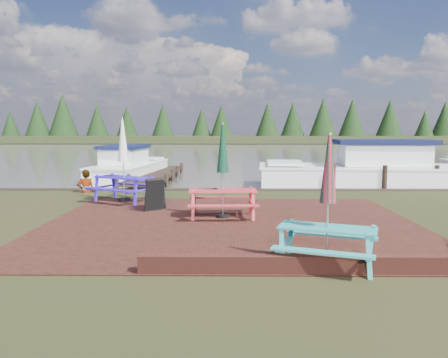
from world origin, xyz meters
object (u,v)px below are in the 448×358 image
picnic_table_blue (124,173)px  boat_jetty (129,168)px  boat_near (363,173)px  chalkboard (155,195)px  jetty (156,175)px  picnic_table_teal (328,221)px  person (85,170)px  picnic_table_red (223,185)px

picnic_table_blue → boat_jetty: bearing=131.0°
boat_jetty → boat_near: (10.59, -3.08, 0.10)m
chalkboard → jetty: bearing=61.9°
picnic_table_teal → person: (-6.82, 8.44, 0.05)m
picnic_table_teal → chalkboard: 6.20m
picnic_table_teal → picnic_table_red: (-1.80, 3.99, 0.07)m
picnic_table_blue → chalkboard: picnic_table_blue is taller
boat_jetty → person: 5.86m
jetty → picnic_table_blue: bearing=-89.0°
picnic_table_blue → jetty: bearing=120.3°
picnic_table_teal → picnic_table_red: size_ratio=0.91×
picnic_table_teal → picnic_table_blue: size_ratio=0.85×
picnic_table_teal → person: picnic_table_teal is taller
person → jetty: bearing=-127.8°
picnic_table_teal → person: bearing=149.2°
jetty → boat_jetty: bearing=151.8°
boat_jetty → picnic_table_blue: bearing=-71.9°
picnic_table_teal → boat_jetty: 15.72m
person → picnic_table_red: bearing=119.7°
boat_near → person: 11.19m
boat_jetty → picnic_table_red: bearing=-58.7°
picnic_table_teal → chalkboard: (-3.72, 4.96, -0.31)m
jetty → boat_near: boat_near is taller
picnic_table_red → person: size_ratio=1.46×
picnic_table_blue → boat_jetty: picnic_table_blue is taller
picnic_table_teal → picnic_table_blue: picnic_table_blue is taller
chalkboard → person: 4.68m
boat_near → boat_jetty: bearing=78.2°
boat_near → person: size_ratio=5.13×
picnic_table_teal → chalkboard: size_ratio=2.47×
chalkboard → boat_near: size_ratio=0.11×
picnic_table_red → chalkboard: 2.18m
picnic_table_blue → jetty: 7.02m
picnic_table_red → jetty: 10.06m
picnic_table_red → person: (-5.02, 4.44, -0.02)m
chalkboard → jetty: 8.64m
picnic_table_red → boat_near: 9.26m
picnic_table_teal → jetty: 14.42m
picnic_table_red → boat_jetty: bearing=112.7°
chalkboard → boat_near: boat_near is taller
jetty → boat_jetty: boat_jetty is taller
boat_jetty → boat_near: size_ratio=0.79×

